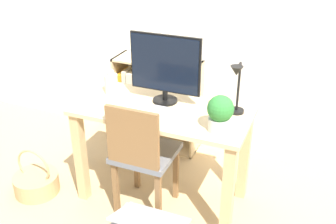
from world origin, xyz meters
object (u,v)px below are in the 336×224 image
Objects in this scene: potted_plant at (220,113)px; basket at (36,182)px; desk_lamp at (237,85)px; chair at (142,153)px; vase at (111,83)px; bookshelf at (145,104)px; monitor at (165,66)px; keyboard at (150,109)px.

basket is (-1.36, -0.18, -0.78)m from potted_plant.
desk_lamp reaches higher than chair.
potted_plant is (-0.04, -0.22, -0.10)m from desk_lamp.
potted_plant is (0.88, -0.23, 0.04)m from vase.
desk_lamp reaches higher than bookshelf.
chair is 0.95m from basket.
monitor is 1.35× the size of basket.
keyboard is 0.41m from vase.
bookshelf is (-0.44, 0.57, -0.63)m from monitor.
monitor is at bearing 72.78° from chair.
desk_lamp is at bearing 79.72° from potted_plant.
monitor is 0.46m from vase.
desk_lamp is 1.26m from bookshelf.
keyboard reaches higher than basket.
chair is at bearing -153.38° from desk_lamp.
basket is at bearing 179.01° from chair.
keyboard is at bearing -165.59° from desk_lamp.
keyboard is at bearing -21.47° from vase.
desk_lamp is 0.24m from potted_plant.
desk_lamp reaches higher than vase.
keyboard is 0.60m from desk_lamp.
vase is 0.22× the size of chair.
chair is at bearing -173.80° from potted_plant.
potted_plant is at bearing -14.56° from vase.
vase is at bearing 158.53° from keyboard.
potted_plant is at bearing -100.28° from desk_lamp.
basket is at bearing -114.56° from bookshelf.
keyboard is 0.93m from bookshelf.
basket is (-0.90, -0.43, -0.93)m from monitor.
basket is at bearing -163.27° from keyboard.
monitor is 1.46× the size of keyboard.
monitor is 1.41× the size of desk_lamp.
desk_lamp is at bearing -32.76° from bookshelf.
chair is 1.06× the size of bookshelf.
desk_lamp is at bearing 15.84° from basket.
monitor is 0.58× the size of chair.
bookshelf is (-0.90, 0.83, -0.48)m from potted_plant.
chair is (-0.01, -0.13, -0.27)m from keyboard.
bookshelf is at bearing 118.29° from keyboard.
vase is 0.91m from potted_plant.
keyboard is at bearing -61.71° from bookshelf.
basket is (-0.46, -1.00, -0.30)m from bookshelf.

